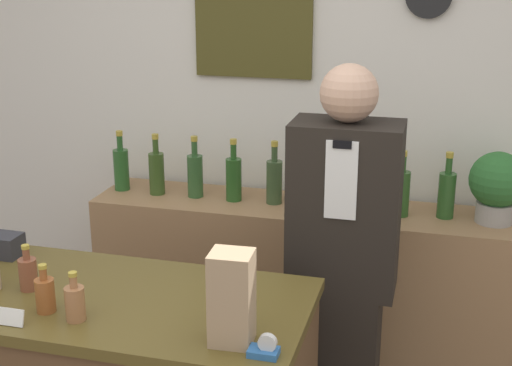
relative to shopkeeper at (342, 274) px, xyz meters
name	(u,v)px	position (x,y,z in m)	size (l,w,h in m)	color
back_wall	(290,108)	(-0.42, 0.88, 0.50)	(5.20, 0.09, 2.70)	silver
back_shelf	(315,292)	(-0.21, 0.60, -0.40)	(2.26, 0.43, 0.92)	#9E754C
shopkeeper	(342,274)	(0.00, 0.00, 0.00)	(0.43, 0.27, 1.72)	black
potted_plant	(497,184)	(0.62, 0.61, 0.25)	(0.26, 0.26, 0.34)	#9E998E
paper_bag	(232,298)	(-0.22, -0.83, 0.27)	(0.13, 0.12, 0.29)	tan
tape_dispenser	(265,349)	(-0.10, -0.88, 0.14)	(0.09, 0.06, 0.07)	#2D66A8
price_card_right	(11,317)	(-0.93, -0.92, 0.15)	(0.09, 0.02, 0.06)	white
gift_box	(6,245)	(-1.27, -0.43, 0.16)	(0.12, 0.10, 0.09)	#2D2D33
counter_bottle_2	(28,273)	(-1.02, -0.67, 0.18)	(0.06, 0.06, 0.17)	brown
counter_bottle_3	(45,294)	(-0.87, -0.80, 0.18)	(0.06, 0.06, 0.17)	#955226
counter_bottle_4	(75,302)	(-0.75, -0.83, 0.18)	(0.06, 0.06, 0.17)	#9F6940
shelf_bottle_0	(121,168)	(-1.27, 0.62, 0.18)	(0.08, 0.08, 0.32)	#265523
shelf_bottle_1	(157,172)	(-1.06, 0.60, 0.18)	(0.08, 0.08, 0.32)	#344E1F
shelf_bottle_2	(195,174)	(-0.85, 0.61, 0.18)	(0.08, 0.08, 0.32)	#2F5629
shelf_bottle_3	(234,178)	(-0.64, 0.60, 0.18)	(0.08, 0.08, 0.32)	#26511E
shelf_bottle_4	(274,180)	(-0.44, 0.61, 0.18)	(0.08, 0.08, 0.32)	#354B2A
shelf_bottle_5	(315,184)	(-0.23, 0.60, 0.18)	(0.08, 0.08, 0.32)	#2A4D2A
shelf_bottle_6	(357,188)	(-0.02, 0.59, 0.18)	(0.08, 0.08, 0.32)	#29531C
shelf_bottle_7	(401,192)	(0.19, 0.59, 0.18)	(0.08, 0.08, 0.32)	#2B5421
shelf_bottle_8	(447,193)	(0.40, 0.62, 0.18)	(0.08, 0.08, 0.32)	#2A5623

